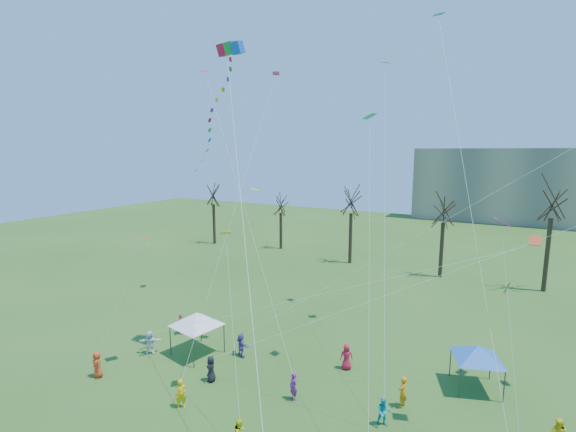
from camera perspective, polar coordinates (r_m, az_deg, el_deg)
The scene contains 6 objects.
bare_tree_row at distance 49.46m, azimuth 20.45°, elevation 0.35°, with size 70.37×8.76×12.09m.
big_box_kite at distance 25.89m, azimuth -10.01°, elevation 13.60°, with size 5.80×6.43×23.42m.
canopy_tent_white at distance 30.13m, azimuth -12.87°, elevation -14.08°, with size 4.06×4.06×3.10m.
canopy_tent_blue at distance 28.10m, azimuth 25.34°, elevation -17.13°, with size 3.53×3.53×2.80m.
festival_crowd at distance 25.04m, azimuth 0.92°, elevation -23.62°, with size 26.40×10.23×1.84m.
small_kites_aloft at distance 26.36m, azimuth 8.29°, elevation 8.10°, with size 31.28×19.08×33.62m.
Camera 1 is at (9.64, -13.55, 14.42)m, focal length 25.00 mm.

